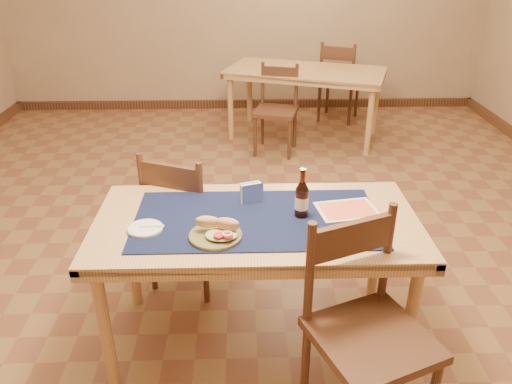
{
  "coord_description": "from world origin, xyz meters",
  "views": [
    {
      "loc": [
        -0.07,
        -2.93,
        1.98
      ],
      "look_at": [
        0.0,
        -0.7,
        0.85
      ],
      "focal_mm": 35.0,
      "sensor_mm": 36.0,
      "label": 1
    }
  ],
  "objects_px": {
    "back_table": "(305,77)",
    "sandwich_plate": "(217,232)",
    "beer_bottle": "(302,199)",
    "chair_main_far": "(186,217)",
    "main_table": "(257,233)",
    "napkin_holder": "(252,193)",
    "chair_main_near": "(366,328)"
  },
  "relations": [
    {
      "from": "main_table",
      "to": "sandwich_plate",
      "type": "distance_m",
      "value": 0.28
    },
    {
      "from": "main_table",
      "to": "sandwich_plate",
      "type": "bearing_deg",
      "value": -137.41
    },
    {
      "from": "chair_main_far",
      "to": "chair_main_near",
      "type": "bearing_deg",
      "value": -50.24
    },
    {
      "from": "beer_bottle",
      "to": "napkin_holder",
      "type": "relative_size",
      "value": 1.93
    },
    {
      "from": "chair_main_near",
      "to": "chair_main_far",
      "type": "bearing_deg",
      "value": 129.76
    },
    {
      "from": "main_table",
      "to": "napkin_holder",
      "type": "height_order",
      "value": "napkin_holder"
    },
    {
      "from": "back_table",
      "to": "sandwich_plate",
      "type": "bearing_deg",
      "value": -103.57
    },
    {
      "from": "beer_bottle",
      "to": "back_table",
      "type": "bearing_deg",
      "value": 82.76
    },
    {
      "from": "chair_main_far",
      "to": "beer_bottle",
      "type": "height_order",
      "value": "beer_bottle"
    },
    {
      "from": "chair_main_far",
      "to": "napkin_holder",
      "type": "height_order",
      "value": "chair_main_far"
    },
    {
      "from": "sandwich_plate",
      "to": "chair_main_near",
      "type": "bearing_deg",
      "value": -29.14
    },
    {
      "from": "back_table",
      "to": "sandwich_plate",
      "type": "height_order",
      "value": "sandwich_plate"
    },
    {
      "from": "chair_main_far",
      "to": "chair_main_near",
      "type": "xyz_separation_m",
      "value": [
        0.86,
        -1.03,
        0.03
      ]
    },
    {
      "from": "chair_main_far",
      "to": "beer_bottle",
      "type": "distance_m",
      "value": 0.88
    },
    {
      "from": "back_table",
      "to": "chair_main_far",
      "type": "bearing_deg",
      "value": -111.13
    },
    {
      "from": "back_table",
      "to": "chair_main_near",
      "type": "xyz_separation_m",
      "value": [
        -0.18,
        -3.7,
        -0.15
      ]
    },
    {
      "from": "back_table",
      "to": "beer_bottle",
      "type": "xyz_separation_m",
      "value": [
        -0.4,
        -3.16,
        0.18
      ]
    },
    {
      "from": "back_table",
      "to": "napkin_holder",
      "type": "xyz_separation_m",
      "value": [
        -0.64,
        -3.01,
        0.14
      ]
    },
    {
      "from": "chair_main_near",
      "to": "sandwich_plate",
      "type": "relative_size",
      "value": 3.98
    },
    {
      "from": "chair_main_near",
      "to": "back_table",
      "type": "bearing_deg",
      "value": 87.29
    },
    {
      "from": "chair_main_far",
      "to": "sandwich_plate",
      "type": "bearing_deg",
      "value": -71.71
    },
    {
      "from": "back_table",
      "to": "main_table",
      "type": "bearing_deg",
      "value": -101.08
    },
    {
      "from": "chair_main_near",
      "to": "beer_bottle",
      "type": "relative_size",
      "value": 3.91
    },
    {
      "from": "beer_bottle",
      "to": "napkin_holder",
      "type": "bearing_deg",
      "value": 147.58
    },
    {
      "from": "chair_main_far",
      "to": "napkin_holder",
      "type": "relative_size",
      "value": 7.09
    },
    {
      "from": "sandwich_plate",
      "to": "back_table",
      "type": "bearing_deg",
      "value": 76.43
    },
    {
      "from": "chair_main_near",
      "to": "napkin_holder",
      "type": "bearing_deg",
      "value": 123.87
    },
    {
      "from": "chair_main_far",
      "to": "main_table",
      "type": "bearing_deg",
      "value": -51.0
    },
    {
      "from": "chair_main_near",
      "to": "main_table",
      "type": "bearing_deg",
      "value": 130.49
    },
    {
      "from": "sandwich_plate",
      "to": "napkin_holder",
      "type": "distance_m",
      "value": 0.38
    },
    {
      "from": "back_table",
      "to": "chair_main_far",
      "type": "relative_size",
      "value": 1.97
    },
    {
      "from": "beer_bottle",
      "to": "chair_main_far",
      "type": "bearing_deg",
      "value": 142.37
    }
  ]
}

